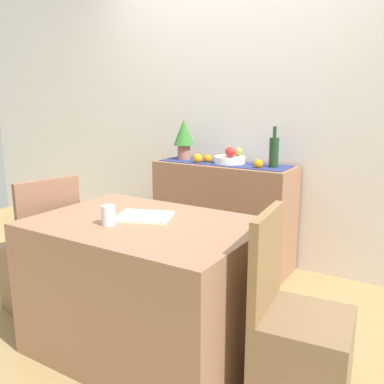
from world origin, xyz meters
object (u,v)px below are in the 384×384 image
(potted_plant, at_px, (184,136))
(sideboard_console, at_px, (223,215))
(fruit_bowl, at_px, (230,160))
(coffee_cup, at_px, (108,215))
(chair_by_corner, at_px, (299,353))
(wine_bottle, at_px, (274,152))
(dining_table, at_px, (146,287))
(chair_near_window, at_px, (42,271))
(open_book, at_px, (144,216))

(potted_plant, bearing_deg, sideboard_console, 0.00)
(fruit_bowl, relative_size, coffee_cup, 2.43)
(coffee_cup, bearing_deg, chair_by_corner, 8.29)
(wine_bottle, height_order, dining_table, wine_bottle)
(wine_bottle, xyz_separation_m, chair_by_corner, (0.64, -1.31, -0.71))
(wine_bottle, height_order, chair_by_corner, wine_bottle)
(chair_near_window, bearing_deg, sideboard_console, 63.77)
(potted_plant, bearing_deg, dining_table, -65.64)
(sideboard_console, height_order, potted_plant, potted_plant)
(potted_plant, height_order, chair_by_corner, potted_plant)
(coffee_cup, bearing_deg, chair_near_window, 169.33)
(sideboard_console, bearing_deg, chair_by_corner, -51.04)
(wine_bottle, bearing_deg, potted_plant, -180.00)
(chair_near_window, bearing_deg, dining_table, 0.25)
(wine_bottle, height_order, open_book, wine_bottle)
(fruit_bowl, xyz_separation_m, chair_by_corner, (1.01, -1.31, -0.63))
(dining_table, height_order, open_book, open_book)
(wine_bottle, relative_size, chair_by_corner, 0.34)
(wine_bottle, relative_size, dining_table, 0.26)
(potted_plant, relative_size, open_book, 1.22)
(sideboard_console, distance_m, open_book, 1.31)
(dining_table, distance_m, chair_by_corner, 0.86)
(chair_near_window, xyz_separation_m, chair_by_corner, (1.70, 0.00, 0.00))
(sideboard_console, relative_size, chair_near_window, 1.26)
(potted_plant, distance_m, chair_near_window, 1.56)
(sideboard_console, relative_size, wine_bottle, 3.65)
(wine_bottle, bearing_deg, coffee_cup, -102.53)
(sideboard_console, bearing_deg, wine_bottle, 0.00)
(dining_table, bearing_deg, sideboard_console, 98.98)
(chair_near_window, bearing_deg, open_book, 3.86)
(fruit_bowl, bearing_deg, chair_near_window, -117.85)
(fruit_bowl, distance_m, coffee_cup, 1.45)
(chair_by_corner, bearing_deg, sideboard_console, 128.96)
(dining_table, height_order, chair_near_window, chair_near_window)
(fruit_bowl, distance_m, dining_table, 1.42)
(sideboard_console, xyz_separation_m, open_book, (0.17, -1.26, 0.32))
(wine_bottle, height_order, potted_plant, potted_plant)
(dining_table, bearing_deg, chair_by_corner, -0.11)
(sideboard_console, distance_m, chair_by_corner, 1.69)
(sideboard_console, xyz_separation_m, chair_near_window, (-0.65, -1.31, -0.16))
(fruit_bowl, xyz_separation_m, wine_bottle, (0.37, 0.00, 0.09))
(chair_by_corner, bearing_deg, potted_plant, 137.81)
(sideboard_console, height_order, open_book, sideboard_console)
(chair_near_window, relative_size, chair_by_corner, 1.00)
(dining_table, relative_size, chair_near_window, 1.31)
(fruit_bowl, xyz_separation_m, coffee_cup, (0.04, -1.45, -0.10))
(chair_by_corner, bearing_deg, coffee_cup, -171.71)
(open_book, distance_m, chair_near_window, 0.95)
(open_book, relative_size, coffee_cup, 2.76)
(dining_table, xyz_separation_m, chair_by_corner, (0.85, -0.00, -0.10))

